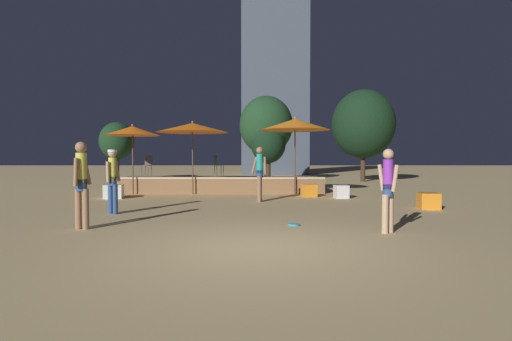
# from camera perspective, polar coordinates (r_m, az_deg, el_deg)

# --- Properties ---
(ground_plane) EXTENTS (120.00, 120.00, 0.00)m
(ground_plane) POSITION_cam_1_polar(r_m,az_deg,el_deg) (6.64, 0.06, -11.10)
(ground_plane) COLOR tan
(wooden_deck) EXTENTS (8.66, 2.70, 0.67)m
(wooden_deck) POSITION_cam_1_polar(r_m,az_deg,el_deg) (17.45, -5.18, -1.96)
(wooden_deck) COLOR olive
(wooden_deck) RESTS_ON ground
(patio_umbrella_0) EXTENTS (2.16, 2.16, 2.78)m
(patio_umbrella_0) POSITION_cam_1_polar(r_m,az_deg,el_deg) (16.58, -17.32, 5.42)
(patio_umbrella_0) COLOR brown
(patio_umbrella_0) RESTS_ON ground
(patio_umbrella_1) EXTENTS (2.77, 2.77, 3.08)m
(patio_umbrella_1) POSITION_cam_1_polar(r_m,az_deg,el_deg) (16.00, 5.53, 6.55)
(patio_umbrella_1) COLOR brown
(patio_umbrella_1) RESTS_ON ground
(patio_umbrella_2) EXTENTS (2.83, 2.83, 2.91)m
(patio_umbrella_2) POSITION_cam_1_polar(r_m,az_deg,el_deg) (16.08, -9.14, 6.05)
(patio_umbrella_2) COLOR brown
(patio_umbrella_2) RESTS_ON ground
(cube_seat_0) EXTENTS (0.59, 0.59, 0.47)m
(cube_seat_0) POSITION_cam_1_polar(r_m,az_deg,el_deg) (15.07, 7.50, -2.84)
(cube_seat_0) COLOR orange
(cube_seat_0) RESTS_ON ground
(cube_seat_1) EXTENTS (0.58, 0.58, 0.47)m
(cube_seat_1) POSITION_cam_1_polar(r_m,az_deg,el_deg) (12.48, 23.34, -4.00)
(cube_seat_1) COLOR orange
(cube_seat_1) RESTS_ON ground
(cube_seat_2) EXTENTS (0.51, 0.51, 0.47)m
(cube_seat_2) POSITION_cam_1_polar(r_m,az_deg,el_deg) (14.72, 12.00, -2.97)
(cube_seat_2) COLOR white
(cube_seat_2) RESTS_ON ground
(cube_seat_3) EXTENTS (0.73, 0.73, 0.49)m
(cube_seat_3) POSITION_cam_1_polar(r_m,az_deg,el_deg) (15.24, -19.74, -2.84)
(cube_seat_3) COLOR white
(cube_seat_3) RESTS_ON ground
(person_0) EXTENTS (0.35, 0.44, 1.66)m
(person_0) POSITION_cam_1_polar(r_m,az_deg,el_deg) (8.25, 18.26, -2.39)
(person_0) COLOR tan
(person_0) RESTS_ON ground
(person_1) EXTENTS (0.52, 0.31, 1.83)m
(person_1) POSITION_cam_1_polar(r_m,az_deg,el_deg) (13.25, 0.46, -0.11)
(person_1) COLOR #997051
(person_1) RESTS_ON ground
(person_2) EXTENTS (0.30, 0.54, 1.81)m
(person_2) POSITION_cam_1_polar(r_m,az_deg,el_deg) (8.99, -23.73, -1.37)
(person_2) COLOR #997051
(person_2) RESTS_ON ground
(person_3) EXTENTS (0.29, 0.47, 1.69)m
(person_3) POSITION_cam_1_polar(r_m,az_deg,el_deg) (11.08, -19.88, -0.99)
(person_3) COLOR #2D4C7F
(person_3) RESTS_ON ground
(bistro_chair_0) EXTENTS (0.45, 0.45, 0.90)m
(bistro_chair_0) POSITION_cam_1_polar(r_m,az_deg,el_deg) (17.61, -5.67, 1.07)
(bistro_chair_0) COLOR #1E4C47
(bistro_chair_0) RESTS_ON wooden_deck
(bistro_chair_1) EXTENTS (0.42, 0.42, 0.90)m
(bistro_chair_1) POSITION_cam_1_polar(r_m,az_deg,el_deg) (18.03, -15.29, 1.03)
(bistro_chair_1) COLOR #47474C
(bistro_chair_1) RESTS_ON wooden_deck
(frisbee_disc) EXTENTS (0.25, 0.25, 0.03)m
(frisbee_disc) POSITION_cam_1_polar(r_m,az_deg,el_deg) (8.84, 5.37, -7.69)
(frisbee_disc) COLOR #33B2D8
(frisbee_disc) RESTS_ON ground
(background_tree_0) EXTENTS (3.22, 3.22, 5.17)m
(background_tree_0) POSITION_cam_1_polar(r_m,az_deg,el_deg) (24.35, 1.39, 6.46)
(background_tree_0) COLOR #3D2B1C
(background_tree_0) RESTS_ON ground
(background_tree_1) EXTENTS (3.71, 3.71, 5.49)m
(background_tree_1) POSITION_cam_1_polar(r_m,az_deg,el_deg) (24.76, 15.01, 6.43)
(background_tree_1) COLOR #3D2B1C
(background_tree_1) RESTS_ON ground
(background_tree_2) EXTENTS (2.06, 2.06, 3.37)m
(background_tree_2) POSITION_cam_1_polar(r_m,az_deg,el_deg) (23.59, 1.69, 3.76)
(background_tree_2) COLOR #3D2B1C
(background_tree_2) RESTS_ON ground
(background_tree_3) EXTENTS (2.20, 2.20, 3.72)m
(background_tree_3) POSITION_cam_1_polar(r_m,az_deg,el_deg) (27.45, -19.36, 3.97)
(background_tree_3) COLOR #3D2B1C
(background_tree_3) RESTS_ON ground
(distant_building) EXTENTS (5.50, 3.45, 15.95)m
(distant_building) POSITION_cam_1_polar(r_m,az_deg,el_deg) (34.47, 2.61, 12.84)
(distant_building) COLOR #4C5666
(distant_building) RESTS_ON ground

